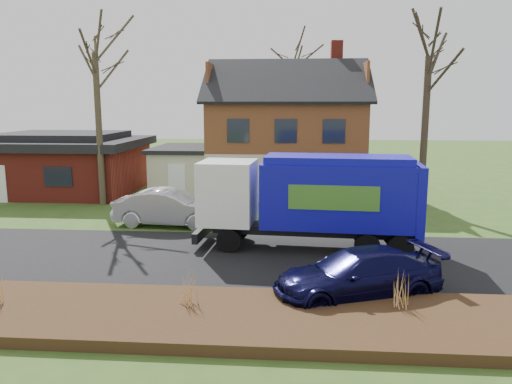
{
  "coord_description": "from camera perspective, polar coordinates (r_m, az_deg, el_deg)",
  "views": [
    {
      "loc": [
        2.52,
        -17.03,
        5.49
      ],
      "look_at": [
        0.99,
        2.5,
        1.99
      ],
      "focal_mm": 35.0,
      "sensor_mm": 36.0,
      "label": 1
    }
  ],
  "objects": [
    {
      "name": "grass_clump_east",
      "position": [
        13.61,
        16.22,
        -10.66
      ],
      "size": [
        0.36,
        0.3,
        0.91
      ],
      "color": "tan",
      "rests_on": "mulch_verge"
    },
    {
      "name": "mulch_verge",
      "position": [
        13.14,
        -7.2,
        -13.95
      ],
      "size": [
        80.0,
        3.5,
        0.3
      ],
      "primitive_type": "cube",
      "color": "black",
      "rests_on": "ground"
    },
    {
      "name": "ranch_house",
      "position": [
        33.56,
        -21.22,
        3.14
      ],
      "size": [
        9.8,
        8.2,
        3.7
      ],
      "color": "maroon",
      "rests_on": "ground"
    },
    {
      "name": "ground",
      "position": [
        18.07,
        -3.79,
        -7.59
      ],
      "size": [
        120.0,
        120.0,
        0.0
      ],
      "primitive_type": "plane",
      "color": "#304F1A",
      "rests_on": "ground"
    },
    {
      "name": "garbage_truck",
      "position": [
        18.84,
        6.55,
        -0.42
      ],
      "size": [
        8.49,
        2.82,
        3.58
      ],
      "rotation": [
        0.0,
        0.0,
        -0.07
      ],
      "color": "black",
      "rests_on": "ground"
    },
    {
      "name": "silver_sedan",
      "position": [
        22.9,
        -9.83,
        -1.8
      ],
      "size": [
        5.11,
        2.13,
        1.64
      ],
      "primitive_type": "imported",
      "rotation": [
        0.0,
        0.0,
        1.49
      ],
      "color": "#B2B4BA",
      "rests_on": "ground"
    },
    {
      "name": "navy_wagon",
      "position": [
        14.56,
        11.5,
        -9.26
      ],
      "size": [
        5.26,
        3.58,
        1.42
      ],
      "primitive_type": "imported",
      "rotation": [
        0.0,
        0.0,
        -1.21
      ],
      "color": "black",
      "rests_on": "ground"
    },
    {
      "name": "tree_back",
      "position": [
        38.27,
        4.23,
        15.92
      ],
      "size": [
        3.55,
        3.55,
        11.25
      ],
      "color": "#3F3125",
      "rests_on": "ground"
    },
    {
      "name": "main_house",
      "position": [
        31.0,
        2.59,
        7.4
      ],
      "size": [
        12.95,
        8.95,
        9.26
      ],
      "color": "beige",
      "rests_on": "ground"
    },
    {
      "name": "road",
      "position": [
        18.07,
        -3.79,
        -7.56
      ],
      "size": [
        80.0,
        7.0,
        0.02
      ],
      "primitive_type": "cube",
      "color": "black",
      "rests_on": "ground"
    },
    {
      "name": "tree_front_west",
      "position": [
        28.37,
        -18.08,
        17.28
      ],
      "size": [
        3.78,
        3.78,
        11.24
      ],
      "color": "#453B29",
      "rests_on": "ground"
    },
    {
      "name": "tree_front_east",
      "position": [
        27.2,
        19.33,
        17.16
      ],
      "size": [
        4.02,
        4.02,
        11.17
      ],
      "color": "#392D22",
      "rests_on": "ground"
    },
    {
      "name": "grass_clump_mid",
      "position": [
        13.32,
        -7.75,
        -10.82
      ],
      "size": [
        0.32,
        0.26,
        0.9
      ],
      "color": "tan",
      "rests_on": "mulch_verge"
    }
  ]
}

